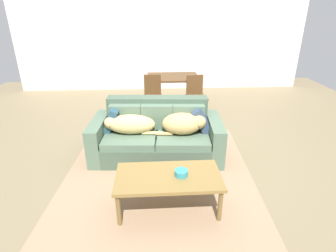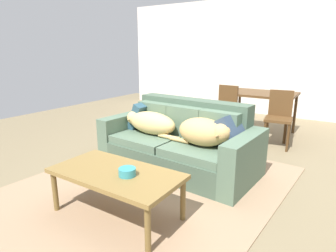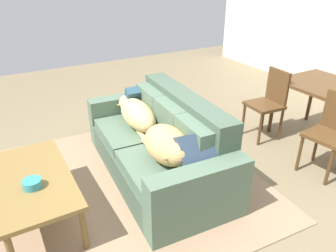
{
  "view_description": "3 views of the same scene",
  "coord_description": "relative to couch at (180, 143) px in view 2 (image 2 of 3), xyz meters",
  "views": [
    {
      "loc": [
        -0.31,
        -3.8,
        2.2
      ],
      "look_at": [
        -0.07,
        0.07,
        0.49
      ],
      "focal_mm": 28.77,
      "sensor_mm": 36.0,
      "label": 1
    },
    {
      "loc": [
        1.54,
        -2.97,
        1.51
      ],
      "look_at": [
        -0.44,
        0.09,
        0.53
      ],
      "focal_mm": 30.41,
      "sensor_mm": 36.0,
      "label": 2
    },
    {
      "loc": [
        2.37,
        -1.33,
        2.06
      ],
      "look_at": [
        -0.15,
        0.12,
        0.6
      ],
      "focal_mm": 33.95,
      "sensor_mm": 36.0,
      "label": 3
    }
  ],
  "objects": [
    {
      "name": "bowl_on_coffee_table",
      "position": [
        0.25,
        -1.33,
        0.16
      ],
      "size": [
        0.15,
        0.15,
        0.07
      ],
      "primitive_type": "cylinder",
      "color": "teal",
      "rests_on": "coffee_table"
    },
    {
      "name": "dining_chair_near_left",
      "position": [
        -0.05,
        1.63,
        0.18
      ],
      "size": [
        0.43,
        0.43,
        0.91
      ],
      "rotation": [
        0.0,
        0.0,
        -0.08
      ],
      "color": "#52361B",
      "rests_on": "ground"
    },
    {
      "name": "throw_pillow_by_left_arm",
      "position": [
        -0.71,
        0.1,
        0.26
      ],
      "size": [
        0.29,
        0.4,
        0.4
      ],
      "primitive_type": "cube",
      "rotation": [
        0.0,
        0.41,
        -0.06
      ],
      "color": "#284A59",
      "rests_on": "couch"
    },
    {
      "name": "area_rug",
      "position": [
        -0.0,
        -0.76,
        -0.32
      ],
      "size": [
        2.84,
        3.51,
        0.01
      ],
      "primitive_type": "cube",
      "rotation": [
        0.0,
        0.0,
        -0.07
      ],
      "color": "#96785B",
      "rests_on": "ground"
    },
    {
      "name": "couch",
      "position": [
        0.0,
        0.0,
        0.0
      ],
      "size": [
        2.07,
        1.08,
        0.87
      ],
      "rotation": [
        0.0,
        0.0,
        -0.07
      ],
      "color": "#425645",
      "rests_on": "ground"
    },
    {
      "name": "back_partition",
      "position": [
        0.24,
        3.91,
        1.02
      ],
      "size": [
        8.0,
        0.12,
        2.7
      ],
      "primitive_type": "cube",
      "color": "silver",
      "rests_on": "ground"
    },
    {
      "name": "dining_chair_near_right",
      "position": [
        0.87,
        1.6,
        0.18
      ],
      "size": [
        0.45,
        0.45,
        0.89
      ],
      "rotation": [
        0.0,
        0.0,
        0.13
      ],
      "color": "#52361B",
      "rests_on": "ground"
    },
    {
      "name": "coffee_table",
      "position": [
        0.1,
        -1.32,
        0.07
      ],
      "size": [
        1.2,
        0.62,
        0.45
      ],
      "color": "olive",
      "rests_on": "ground"
    },
    {
      "name": "dining_table",
      "position": [
        0.43,
        2.16,
        0.36
      ],
      "size": [
        1.17,
        0.88,
        0.76
      ],
      "color": "#52361B",
      "rests_on": "ground"
    },
    {
      "name": "dog_on_left_cushion",
      "position": [
        -0.42,
        -0.09,
        0.24
      ],
      "size": [
        0.9,
        0.36,
        0.3
      ],
      "rotation": [
        0.0,
        0.0,
        -0.07
      ],
      "color": "tan",
      "rests_on": "couch"
    },
    {
      "name": "ground_plane",
      "position": [
        0.24,
        -0.09,
        -0.33
      ],
      "size": [
        10.0,
        10.0,
        0.0
      ],
      "primitive_type": "plane",
      "color": "#796A4D"
    },
    {
      "name": "dog_on_right_cushion",
      "position": [
        0.41,
        -0.15,
        0.26
      ],
      "size": [
        0.77,
        0.42,
        0.33
      ],
      "rotation": [
        0.0,
        0.0,
        -0.07
      ],
      "color": "tan",
      "rests_on": "couch"
    },
    {
      "name": "throw_pillow_by_right_arm",
      "position": [
        0.71,
        0.0,
        0.27
      ],
      "size": [
        0.38,
        0.44,
        0.41
      ],
      "primitive_type": "cube",
      "rotation": [
        0.0,
        -0.54,
        -0.15
      ],
      "color": "#33445B",
      "rests_on": "couch"
    }
  ]
}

